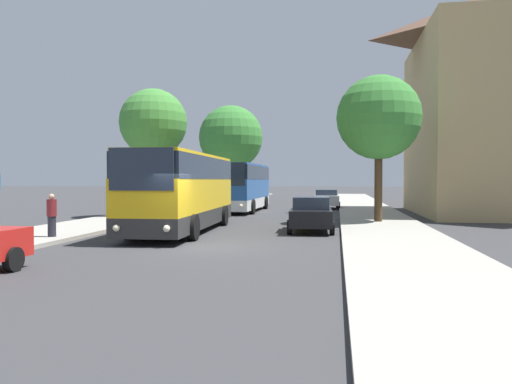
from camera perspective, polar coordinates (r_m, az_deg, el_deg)
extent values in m
plane|color=#38383A|center=(17.29, -7.05, -6.23)|extent=(300.00, 300.00, 0.00)
cube|color=#A39E93|center=(20.37, -26.39, -4.99)|extent=(4.00, 120.00, 0.15)
cube|color=#A39E93|center=(16.75, 16.75, -6.27)|extent=(4.00, 120.00, 0.15)
cube|color=#2D2D2D|center=(22.25, -8.37, -2.91)|extent=(2.92, 10.48, 0.70)
cube|color=yellow|center=(22.20, -8.38, -0.26)|extent=(2.92, 10.48, 1.35)
cube|color=#232D3D|center=(22.19, -8.39, 2.71)|extent=(2.94, 10.28, 0.95)
cube|color=yellow|center=(22.21, -8.40, 4.09)|extent=(2.86, 10.27, 0.12)
cube|color=#232D3D|center=(17.21, -13.00, 2.57)|extent=(2.26, 0.15, 1.45)
sphere|color=#F4EAC1|center=(17.58, -15.69, -3.98)|extent=(0.24, 0.24, 0.24)
sphere|color=#F4EAC1|center=(16.98, -10.19, -4.14)|extent=(0.24, 0.24, 0.24)
cylinder|color=black|center=(19.70, -14.31, -3.86)|extent=(0.34, 1.01, 1.00)
cylinder|color=black|center=(18.94, -7.19, -4.04)|extent=(0.34, 1.01, 1.00)
cylinder|color=black|center=(25.59, -9.24, -2.63)|extent=(0.34, 1.01, 1.00)
cylinder|color=black|center=(25.01, -3.70, -2.70)|extent=(0.34, 1.01, 1.00)
cube|color=silver|center=(36.24, -1.51, -1.22)|extent=(2.46, 10.15, 0.70)
cube|color=#285BA8|center=(36.21, -1.51, 0.40)|extent=(2.46, 10.15, 1.35)
cube|color=#232D3D|center=(36.21, -1.51, 2.22)|extent=(2.49, 9.94, 0.95)
cube|color=#285BA8|center=(36.22, -1.51, 3.06)|extent=(2.41, 9.94, 0.12)
cube|color=#232D3D|center=(31.21, -3.28, 2.07)|extent=(2.19, 0.07, 1.45)
sphere|color=#F4EAC1|center=(31.43, -4.80, -1.57)|extent=(0.24, 0.24, 0.24)
sphere|color=#F4EAC1|center=(31.06, -1.75, -1.60)|extent=(0.24, 0.24, 0.24)
cylinder|color=black|center=(33.54, -4.53, -1.65)|extent=(0.30, 1.00, 1.00)
cylinder|color=black|center=(33.04, -0.43, -1.70)|extent=(0.30, 1.00, 1.00)
cylinder|color=black|center=(39.47, -2.40, -1.19)|extent=(0.30, 1.00, 1.00)
cylinder|color=black|center=(39.04, 1.09, -1.22)|extent=(0.30, 1.00, 1.00)
cylinder|color=black|center=(13.92, -25.97, -6.94)|extent=(0.21, 0.62, 0.62)
cube|color=black|center=(22.12, 6.32, -2.83)|extent=(1.91, 4.08, 0.70)
cube|color=#232D3D|center=(22.25, 6.33, -1.22)|extent=(1.63, 2.14, 0.52)
cylinder|color=black|center=(20.92, 8.69, -4.05)|extent=(0.22, 0.63, 0.62)
cylinder|color=black|center=(20.94, 3.87, -4.03)|extent=(0.22, 0.63, 0.62)
cylinder|color=black|center=(23.40, 8.52, -3.47)|extent=(0.22, 0.63, 0.62)
cylinder|color=black|center=(23.42, 4.20, -3.45)|extent=(0.22, 0.63, 0.62)
cube|color=#B7B7BC|center=(39.87, 8.01, -0.91)|extent=(2.05, 4.05, 0.75)
cube|color=#232D3D|center=(40.01, 8.01, -0.05)|extent=(1.73, 2.14, 0.44)
cylinder|color=black|center=(38.70, 9.43, -1.54)|extent=(0.23, 0.63, 0.62)
cylinder|color=black|center=(38.64, 6.69, -1.53)|extent=(0.23, 0.63, 0.62)
cylinder|color=black|center=(41.15, 9.25, -1.36)|extent=(0.23, 0.63, 0.62)
cylinder|color=black|center=(41.10, 6.66, -1.36)|extent=(0.23, 0.63, 0.62)
cylinder|color=#23232D|center=(20.31, -22.30, -3.67)|extent=(0.30, 0.30, 0.77)
cylinder|color=maroon|center=(20.27, -22.32, -1.68)|extent=(0.36, 0.36, 0.64)
sphere|color=tan|center=(20.25, -22.33, -0.48)|extent=(0.21, 0.21, 0.21)
cylinder|color=#47331E|center=(52.03, -2.88, 1.29)|extent=(0.40, 0.40, 4.05)
sphere|color=#387F33|center=(52.21, -2.89, 6.25)|extent=(6.63, 6.63, 6.63)
cylinder|color=#513D23|center=(31.04, -11.62, 1.20)|extent=(0.40, 0.40, 4.08)
sphere|color=#428938|center=(31.23, -11.65, 7.77)|extent=(4.10, 4.10, 4.10)
cylinder|color=#47331E|center=(26.40, 13.81, 0.76)|extent=(0.40, 0.40, 3.72)
sphere|color=#387F33|center=(26.59, 13.85, 8.27)|extent=(4.31, 4.31, 4.31)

